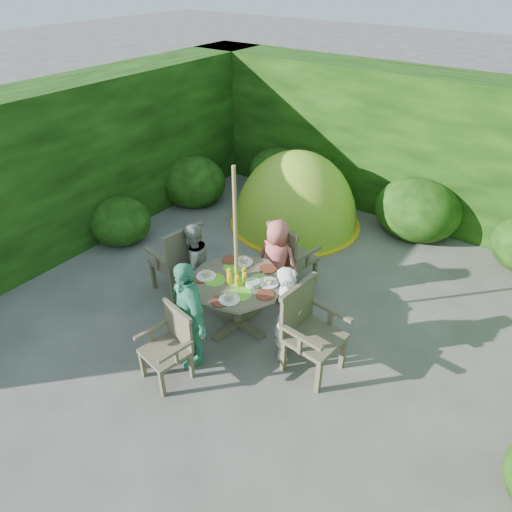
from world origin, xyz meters
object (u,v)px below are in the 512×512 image
Objects in this scene: garden_chair_right at (309,329)px; dome_tent at (294,223)px; garden_chair_left at (179,259)px; child_right at (288,313)px; patio_table at (237,287)px; child_back at (277,260)px; child_left at (193,264)px; garden_chair_back at (289,255)px; parasol_pole at (236,253)px; garden_chair_front at (170,344)px; child_front at (188,314)px.

dome_tent reaches higher than garden_chair_right.
child_right is at bearing 96.02° from garden_chair_left.
child_back is (0.06, 0.80, 0.00)m from patio_table.
child_back reaches higher than child_left.
child_left is (-0.88, -1.03, 0.08)m from garden_chair_back.
garden_chair_back is (-1.01, 1.18, -0.04)m from garden_chair_right.
garden_chair_left is at bearing 175.84° from patio_table.
parasol_pole is at bearing 78.51° from child_back.
dome_tent is (-0.74, 3.81, -0.45)m from garden_chair_front.
child_back is at bearing 132.38° from garden_chair_left.
garden_chair_front is at bearing 98.22° from garden_chair_back.
child_back reaches higher than garden_chair_front.
garden_chair_back is at bearing 85.92° from parasol_pole.
garden_chair_front is at bearing -64.04° from dome_tent.
garden_chair_front is 0.71× the size of child_left.
child_right is 1.60m from child_left.
garden_chair_right is at bearing -4.67° from patio_table.
child_right is (0.72, -1.16, 0.10)m from garden_chair_back.
child_front reaches higher than patio_table.
child_right reaches higher than garden_chair_back.
parasol_pole reaches higher than garden_chair_back.
garden_chair_front is at bearing -69.10° from child_front.
dome_tent is at bearing 106.96° from parasol_pole.
child_front reaches higher than garden_chair_front.
parasol_pole reaches higher than garden_chair_front.
child_front is at bearing 98.07° from garden_chair_back.
child_front is 3.65m from dome_tent.
child_back reaches higher than patio_table.
garden_chair_right is at bearing 55.91° from child_front.
child_right is at bearing -4.76° from patio_table.
child_right is at bearing -4.69° from parasol_pole.
child_left is (-0.71, 1.17, 0.14)m from garden_chair_front.
garden_chair_front is 0.68× the size of child_right.
garden_chair_front is at bearing 50.72° from garden_chair_left.
patio_table is at bearing 78.81° from child_back.
garden_chair_front is at bearing 130.11° from child_right.
garden_chair_front is 1.91m from child_back.
garden_chair_right is 2.18m from garden_chair_left.
child_left reaches higher than patio_table.
garden_chair_right is at bearing 51.36° from garden_chair_front.
garden_chair_left is at bearing 53.44° from garden_chair_back.
parasol_pole reaches higher than child_back.
garden_chair_back is at bearing 96.15° from garden_chair_front.
child_left is at bearing 131.81° from garden_chair_front.
garden_chair_left is at bearing -83.87° from child_left.
child_front is at bearing 97.05° from garden_chair_front.
garden_chair_left is 0.76× the size of child_front.
patio_table is 0.80m from child_right.
garden_chair_back is at bearing 109.87° from child_front.
garden_chair_front is (1.00, -1.18, -0.10)m from garden_chair_left.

